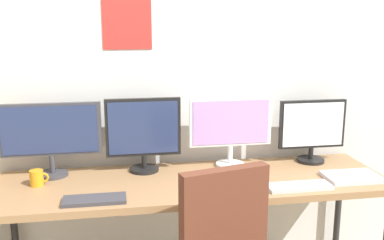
{
  "coord_description": "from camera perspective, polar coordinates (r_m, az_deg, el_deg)",
  "views": [
    {
      "loc": [
        -0.42,
        -1.85,
        1.67
      ],
      "look_at": [
        0.0,
        0.65,
        1.09
      ],
      "focal_mm": 41.84,
      "sensor_mm": 36.0,
      "label": 1
    }
  ],
  "objects": [
    {
      "name": "wall_back",
      "position": [
        2.92,
        -1.23,
        5.61
      ],
      "size": [
        4.69,
        0.11,
        2.6
      ],
      "color": "silver",
      "rests_on": "ground_plane"
    },
    {
      "name": "laptop_closed",
      "position": [
        2.83,
        19.72,
        -6.84
      ],
      "size": [
        0.32,
        0.22,
        0.02
      ],
      "primitive_type": "cube",
      "rotation": [
        0.0,
        0.0,
        -0.01
      ],
      "color": "silver",
      "rests_on": "desk"
    },
    {
      "name": "monitor_center_right",
      "position": [
        2.83,
        4.94,
        -0.86
      ],
      "size": [
        0.53,
        0.18,
        0.45
      ],
      "color": "silver",
      "rests_on": "desk"
    },
    {
      "name": "monitor_far_left",
      "position": [
        2.77,
        -17.64,
        -1.72
      ],
      "size": [
        0.6,
        0.18,
        0.45
      ],
      "color": "#38383D",
      "rests_on": "desk"
    },
    {
      "name": "computer_mouse",
      "position": [
        2.46,
        0.07,
        -8.9
      ],
      "size": [
        0.06,
        0.1,
        0.03
      ],
      "primitive_type": "ellipsoid",
      "color": "silver",
      "rests_on": "desk"
    },
    {
      "name": "monitor_center_left",
      "position": [
        2.75,
        -6.22,
        -1.53
      ],
      "size": [
        0.46,
        0.18,
        0.46
      ],
      "color": "black",
      "rests_on": "desk"
    },
    {
      "name": "keyboard_right",
      "position": [
        2.59,
        13.49,
        -8.24
      ],
      "size": [
        0.36,
        0.13,
        0.02
      ],
      "primitive_type": "cube",
      "color": "silver",
      "rests_on": "desk"
    },
    {
      "name": "monitor_far_right",
      "position": [
        3.02,
        15.07,
        -1.07
      ],
      "size": [
        0.44,
        0.18,
        0.41
      ],
      "color": "black",
      "rests_on": "desk"
    },
    {
      "name": "coffee_mug",
      "position": [
        2.7,
        -19.14,
        -6.99
      ],
      "size": [
        0.11,
        0.08,
        0.09
      ],
      "color": "orange",
      "rests_on": "desk"
    },
    {
      "name": "keyboard_left",
      "position": [
        2.4,
        -12.31,
        -9.9
      ],
      "size": [
        0.33,
        0.13,
        0.02
      ],
      "primitive_type": "cube",
      "color": "#38383D",
      "rests_on": "desk"
    },
    {
      "name": "desk",
      "position": [
        2.67,
        0.18,
        -8.63
      ],
      "size": [
        2.29,
        0.68,
        0.74
      ],
      "color": "#936D47",
      "rests_on": "ground_plane"
    }
  ]
}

